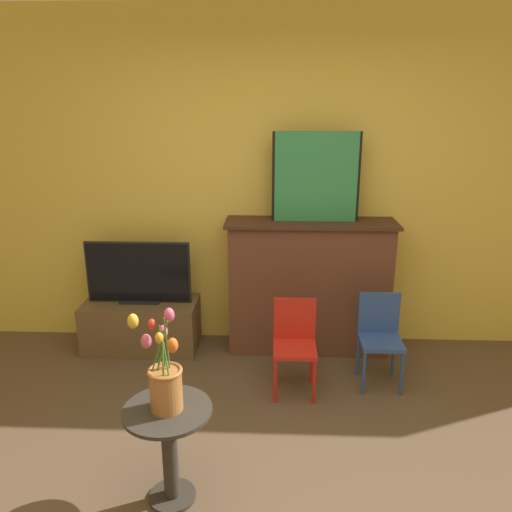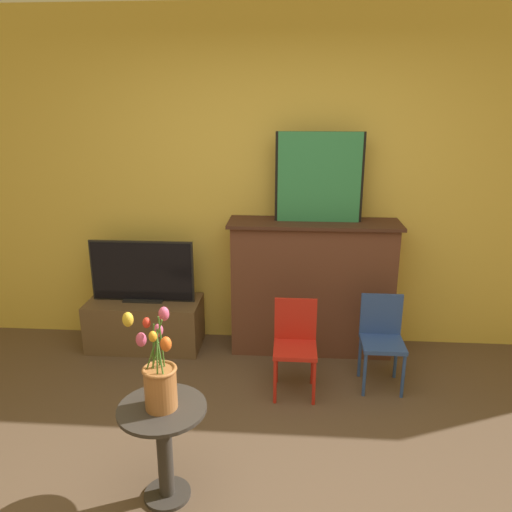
{
  "view_description": "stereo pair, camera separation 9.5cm",
  "coord_description": "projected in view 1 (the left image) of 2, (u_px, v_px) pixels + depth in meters",
  "views": [
    {
      "loc": [
        0.02,
        -1.9,
        1.99
      ],
      "look_at": [
        -0.11,
        1.15,
        1.04
      ],
      "focal_mm": 35.0,
      "sensor_mm": 36.0,
      "label": 1
    },
    {
      "loc": [
        0.12,
        -1.9,
        1.99
      ],
      "look_at": [
        -0.11,
        1.15,
        1.04
      ],
      "focal_mm": 35.0,
      "sensor_mm": 36.0,
      "label": 2
    }
  ],
  "objects": [
    {
      "name": "wall_back",
      "position": [
        274.0,
        184.0,
        4.04
      ],
      "size": [
        8.0,
        0.06,
        2.7
      ],
      "color": "#EAC651",
      "rests_on": "ground"
    },
    {
      "name": "fireplace_mantel",
      "position": [
        309.0,
        285.0,
        4.06
      ],
      "size": [
        1.34,
        0.4,
        1.09
      ],
      "color": "brown",
      "rests_on": "ground"
    },
    {
      "name": "painting",
      "position": [
        316.0,
        177.0,
        3.81
      ],
      "size": [
        0.67,
        0.03,
        0.68
      ],
      "color": "black",
      "rests_on": "fireplace_mantel"
    },
    {
      "name": "tv_stand",
      "position": [
        142.0,
        325.0,
        4.17
      ],
      "size": [
        0.93,
        0.44,
        0.41
      ],
      "color": "brown",
      "rests_on": "ground"
    },
    {
      "name": "tv_monitor",
      "position": [
        138.0,
        273.0,
        4.04
      ],
      "size": [
        0.85,
        0.12,
        0.51
      ],
      "color": "black",
      "rests_on": "tv_stand"
    },
    {
      "name": "chair_red",
      "position": [
        295.0,
        340.0,
        3.51
      ],
      "size": [
        0.3,
        0.3,
        0.67
      ],
      "color": "red",
      "rests_on": "ground"
    },
    {
      "name": "chair_blue",
      "position": [
        380.0,
        333.0,
        3.61
      ],
      "size": [
        0.3,
        0.3,
        0.67
      ],
      "color": "#2D4C99",
      "rests_on": "ground"
    },
    {
      "name": "side_table",
      "position": [
        169.0,
        441.0,
        2.52
      ],
      "size": [
        0.45,
        0.45,
        0.54
      ],
      "color": "#332D28",
      "rests_on": "ground"
    },
    {
      "name": "vase_tulips",
      "position": [
        164.0,
        379.0,
        2.41
      ],
      "size": [
        0.26,
        0.24,
        0.52
      ],
      "color": "#AD6B38",
      "rests_on": "side_table"
    }
  ]
}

